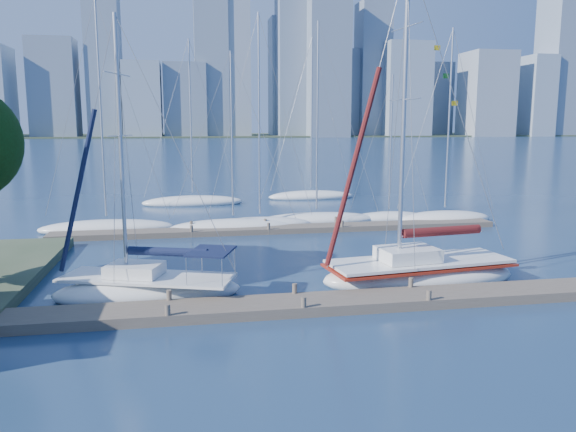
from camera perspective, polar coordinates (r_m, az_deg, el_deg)
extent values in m
plane|color=navy|center=(22.31, 1.12, -9.50)|extent=(700.00, 700.00, 0.00)
cube|color=brown|center=(22.24, 1.12, -9.02)|extent=(26.00, 2.00, 0.40)
cube|color=brown|center=(37.87, -0.65, -1.34)|extent=(30.00, 1.80, 0.36)
cube|color=#38472D|center=(340.80, -9.58, 8.02)|extent=(800.00, 100.00, 1.50)
ellipsoid|color=white|center=(24.49, -14.03, -7.50)|extent=(8.14, 4.90, 1.36)
cube|color=white|center=(24.32, -14.09, -6.07)|extent=(7.54, 4.52, 0.11)
cube|color=white|center=(24.45, -15.30, -5.27)|extent=(2.59, 2.26, 0.50)
cylinder|color=silver|center=(23.86, -16.62, 6.54)|extent=(0.16, 0.16, 10.59)
cylinder|color=silver|center=(23.72, -12.12, -3.79)|extent=(3.50, 1.27, 0.09)
cylinder|color=black|center=(23.70, -12.13, -3.58)|extent=(3.31, 1.43, 0.36)
cube|color=black|center=(23.10, -7.82, -3.56)|extent=(2.24, 2.56, 0.07)
ellipsoid|color=white|center=(26.59, 13.17, -6.03)|extent=(9.38, 4.09, 1.59)
cube|color=white|center=(26.41, 13.23, -4.48)|extent=(8.69, 3.77, 0.13)
cube|color=white|center=(26.01, 12.04, -3.80)|extent=(2.77, 2.24, 0.58)
cylinder|color=silver|center=(25.14, 11.68, 10.03)|extent=(0.19, 0.19, 13.06)
cylinder|color=silver|center=(26.72, 15.34, -1.72)|extent=(4.28, 0.65, 0.11)
cylinder|color=#4E1014|center=(26.70, 15.35, -1.50)|extent=(3.98, 0.92, 0.42)
cube|color=maroon|center=(26.45, 13.21, -4.86)|extent=(8.90, 3.91, 0.11)
ellipsoid|color=white|center=(39.88, -17.90, -1.20)|extent=(9.26, 5.23, 1.19)
cylinder|color=silver|center=(39.27, -18.49, 10.24)|extent=(0.13, 0.13, 14.11)
ellipsoid|color=white|center=(38.66, -5.58, -1.12)|extent=(8.93, 5.10, 1.15)
cylinder|color=silver|center=(38.03, -5.73, 8.21)|extent=(0.13, 0.13, 10.87)
ellipsoid|color=white|center=(39.34, -2.86, -0.91)|extent=(7.59, 3.83, 1.13)
cylinder|color=silver|center=(38.71, -2.95, 10.16)|extent=(0.12, 0.12, 13.46)
ellipsoid|color=white|center=(41.20, 2.92, -0.44)|extent=(9.16, 5.59, 1.17)
cylinder|color=silver|center=(40.60, 3.00, 9.99)|extent=(0.13, 0.13, 13.21)
ellipsoid|color=white|center=(43.09, 10.19, -0.18)|extent=(6.09, 3.80, 0.98)
cylinder|color=silver|center=(42.53, 10.41, 7.34)|extent=(0.11, 0.11, 9.88)
ellipsoid|color=white|center=(43.29, 15.61, -0.28)|extent=(7.43, 3.53, 1.22)
cylinder|color=silver|center=(42.73, 16.05, 9.40)|extent=(0.13, 0.13, 12.79)
ellipsoid|color=white|center=(51.22, -9.63, 1.38)|extent=(9.23, 5.79, 1.23)
cylinder|color=silver|center=(50.74, -9.86, 9.87)|extent=(0.13, 0.13, 13.33)
ellipsoid|color=white|center=(54.70, 2.36, 2.00)|extent=(8.66, 3.88, 1.18)
cylinder|color=silver|center=(54.26, 2.42, 10.32)|extent=(0.13, 0.13, 14.12)
cube|color=slate|center=(315.59, -22.67, 11.86)|extent=(22.55, 17.63, 49.79)
cube|color=gray|center=(333.24, -18.02, 11.25)|extent=(16.13, 17.61, 41.60)
cube|color=gray|center=(306.63, -14.54, 11.33)|extent=(19.01, 19.81, 38.65)
cube|color=slate|center=(307.61, -10.40, 11.46)|extent=(21.98, 16.86, 38.60)
cube|color=gray|center=(313.67, -5.68, 16.48)|extent=(18.12, 14.99, 92.73)
cube|color=gray|center=(331.17, -0.42, 13.82)|extent=(15.94, 17.46, 66.01)
cube|color=slate|center=(309.95, 4.03, 14.89)|extent=(21.62, 18.95, 74.47)
cube|color=gray|center=(330.00, 6.82, 12.22)|extent=(14.93, 17.11, 48.11)
cube|color=gray|center=(323.88, 11.84, 12.41)|extent=(24.83, 18.80, 51.10)
cube|color=slate|center=(363.48, 14.70, 11.36)|extent=(16.38, 17.52, 43.62)
cube|color=gray|center=(344.02, 19.51, 11.54)|extent=(24.73, 23.94, 46.97)
cube|color=gray|center=(359.93, 23.79, 11.05)|extent=(14.62, 21.38, 45.40)
cube|color=slate|center=(375.41, 26.31, 14.54)|extent=(24.84, 23.60, 94.51)
cube|color=slate|center=(317.71, -18.40, 18.39)|extent=(16.95, 18.00, 119.15)
cube|color=slate|center=(314.21, -7.87, 17.44)|extent=(17.63, 18.00, 103.73)
cube|color=slate|center=(318.82, 0.61, 16.59)|extent=(18.64, 18.00, 94.75)
cube|color=slate|center=(329.01, 8.58, 14.40)|extent=(16.98, 18.00, 73.40)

